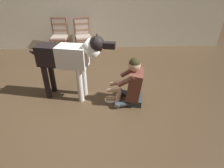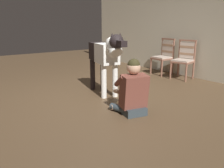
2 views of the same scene
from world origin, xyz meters
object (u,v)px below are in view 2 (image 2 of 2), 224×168
(dining_chair_right_of_pair, at_px, (184,57))
(person_sitting_on_floor, at_px, (132,91))
(hot_dog_on_plate, at_px, (121,104))
(dining_chair_left_of_pair, at_px, (164,55))
(large_dog, at_px, (105,55))

(dining_chair_right_of_pair, xyz_separation_m, person_sitting_on_floor, (1.08, -2.67, -0.18))
(hot_dog_on_plate, bearing_deg, person_sitting_on_floor, -12.70)
(dining_chair_left_of_pair, relative_size, large_dog, 0.64)
(person_sitting_on_floor, bearing_deg, large_dog, 167.30)
(hot_dog_on_plate, bearing_deg, large_dog, 167.30)
(person_sitting_on_floor, distance_m, large_dog, 1.19)
(dining_chair_left_of_pair, height_order, large_dog, large_dog)
(dining_chair_right_of_pair, distance_m, hot_dog_on_plate, 2.73)
(dining_chair_right_of_pair, bearing_deg, dining_chair_left_of_pair, 179.84)
(dining_chair_left_of_pair, bearing_deg, person_sitting_on_floor, -56.88)
(dining_chair_left_of_pair, relative_size, hot_dog_on_plate, 4.33)
(dining_chair_left_of_pair, height_order, person_sitting_on_floor, dining_chair_left_of_pair)
(large_dog, xyz_separation_m, hot_dog_on_plate, (0.71, -0.16, -0.77))
(dining_chair_right_of_pair, bearing_deg, large_dog, -90.23)
(person_sitting_on_floor, relative_size, hot_dog_on_plate, 3.87)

